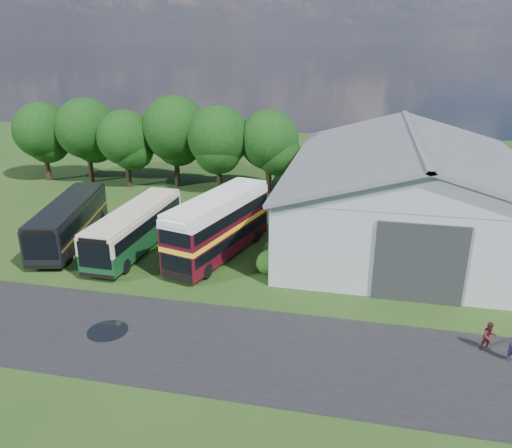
% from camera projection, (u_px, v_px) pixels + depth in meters
% --- Properties ---
extents(ground, '(120.00, 120.00, 0.00)m').
position_uv_depth(ground, '(156.00, 307.00, 29.44)').
color(ground, '#193611').
rests_on(ground, ground).
extents(asphalt_road, '(60.00, 8.00, 0.02)m').
position_uv_depth(asphalt_road, '(186.00, 341.00, 26.09)').
color(asphalt_road, black).
rests_on(asphalt_road, ground).
extents(puddle, '(2.20, 2.20, 0.01)m').
position_uv_depth(puddle, '(108.00, 331.00, 26.99)').
color(puddle, black).
rests_on(puddle, ground).
extents(storage_shed, '(18.80, 24.80, 8.15)m').
position_uv_depth(storage_shed, '(409.00, 182.00, 39.62)').
color(storage_shed, gray).
rests_on(storage_shed, ground).
extents(tree_far_left, '(6.12, 6.12, 8.64)m').
position_uv_depth(tree_far_left, '(42.00, 130.00, 54.11)').
color(tree_far_left, black).
rests_on(tree_far_left, ground).
extents(tree_left_a, '(6.46, 6.46, 9.12)m').
position_uv_depth(tree_left_a, '(86.00, 129.00, 53.45)').
color(tree_left_a, black).
rests_on(tree_left_a, ground).
extents(tree_left_b, '(5.78, 5.78, 8.16)m').
position_uv_depth(tree_left_b, '(125.00, 138.00, 51.75)').
color(tree_left_b, black).
rests_on(tree_left_b, ground).
extents(tree_mid, '(6.80, 6.80, 9.60)m').
position_uv_depth(tree_mid, '(175.00, 128.00, 51.61)').
color(tree_mid, black).
rests_on(tree_mid, ground).
extents(tree_right_a, '(6.26, 6.26, 8.83)m').
position_uv_depth(tree_right_a, '(218.00, 137.00, 49.86)').
color(tree_right_a, black).
rests_on(tree_right_a, ground).
extents(tree_right_b, '(5.98, 5.98, 8.45)m').
position_uv_depth(tree_right_b, '(269.00, 140.00, 49.68)').
color(tree_right_b, black).
rests_on(tree_right_b, ground).
extents(shrub_front, '(1.70, 1.70, 1.70)m').
position_uv_depth(shrub_front, '(268.00, 272.00, 33.81)').
color(shrub_front, '#194714').
rests_on(shrub_front, ground).
extents(shrub_mid, '(1.60, 1.60, 1.60)m').
position_uv_depth(shrub_mid, '(274.00, 260.00, 35.64)').
color(shrub_mid, '#194714').
rests_on(shrub_mid, ground).
extents(bus_green_single, '(2.94, 11.54, 3.16)m').
position_uv_depth(bus_green_single, '(136.00, 228.00, 37.04)').
color(bus_green_single, black).
rests_on(bus_green_single, ground).
extents(bus_maroon_double, '(5.27, 10.88, 4.53)m').
position_uv_depth(bus_maroon_double, '(219.00, 226.00, 35.70)').
color(bus_maroon_double, black).
rests_on(bus_maroon_double, ground).
extents(bus_dark_single, '(5.24, 11.85, 3.18)m').
position_uv_depth(bus_dark_single, '(69.00, 221.00, 38.48)').
color(bus_dark_single, black).
rests_on(bus_dark_single, ground).
extents(visitor_b, '(0.88, 0.76, 1.56)m').
position_uv_depth(visitor_b, '(489.00, 337.00, 25.09)').
color(visitor_b, '#411417').
rests_on(visitor_b, ground).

